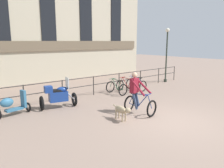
# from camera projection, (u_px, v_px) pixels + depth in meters

# --- Properties ---
(ground_plane) EXTENTS (60.00, 60.00, 0.00)m
(ground_plane) POSITION_uv_depth(u_px,v_px,m) (173.00, 121.00, 8.18)
(ground_plane) COLOR gray
(canal_railing) EXTENTS (15.05, 0.05, 1.05)m
(canal_railing) POSITION_uv_depth(u_px,v_px,m) (93.00, 82.00, 11.98)
(canal_railing) COLOR #2D2B28
(canal_railing) RESTS_ON ground_plane
(building_facade) EXTENTS (18.00, 0.72, 8.35)m
(building_facade) POSITION_uv_depth(u_px,v_px,m) (47.00, 24.00, 15.70)
(building_facade) COLOR #BCB299
(building_facade) RESTS_ON ground_plane
(cyclist_with_bike) EXTENTS (0.85, 1.26, 1.70)m
(cyclist_with_bike) POSITION_uv_depth(u_px,v_px,m) (137.00, 95.00, 8.91)
(cyclist_with_bike) COLOR black
(cyclist_with_bike) RESTS_ON ground_plane
(dog) EXTENTS (0.26, 1.04, 0.59)m
(dog) POSITION_uv_depth(u_px,v_px,m) (122.00, 110.00, 8.13)
(dog) COLOR tan
(dog) RESTS_ON ground_plane
(parked_motorcycle) EXTENTS (1.67, 0.93, 1.35)m
(parked_motorcycle) POSITION_uv_depth(u_px,v_px,m) (58.00, 96.00, 9.66)
(parked_motorcycle) COLOR black
(parked_motorcycle) RESTS_ON ground_plane
(parked_bicycle_near_lamp) EXTENTS (0.70, 1.13, 0.86)m
(parked_bicycle_near_lamp) POSITION_uv_depth(u_px,v_px,m) (117.00, 88.00, 12.25)
(parked_bicycle_near_lamp) COLOR black
(parked_bicycle_near_lamp) RESTS_ON ground_plane
(parked_bicycle_mid_left) EXTENTS (0.79, 1.18, 0.86)m
(parked_bicycle_mid_left) POSITION_uv_depth(u_px,v_px,m) (127.00, 86.00, 12.74)
(parked_bicycle_mid_left) COLOR black
(parked_bicycle_mid_left) RESTS_ON ground_plane
(parked_bicycle_mid_right) EXTENTS (0.73, 1.15, 0.86)m
(parked_bicycle_mid_right) POSITION_uv_depth(u_px,v_px,m) (136.00, 84.00, 13.23)
(parked_bicycle_mid_right) COLOR black
(parked_bicycle_mid_right) RESTS_ON ground_plane
(parked_scooter) EXTENTS (1.33, 0.61, 0.96)m
(parked_scooter) POSITION_uv_depth(u_px,v_px,m) (13.00, 104.00, 8.69)
(parked_scooter) COLOR black
(parked_scooter) RESTS_ON ground_plane
(street_lamp) EXTENTS (0.28, 0.28, 3.84)m
(street_lamp) POSITION_uv_depth(u_px,v_px,m) (167.00, 52.00, 15.59)
(street_lamp) COLOR #2D382D
(street_lamp) RESTS_ON ground_plane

